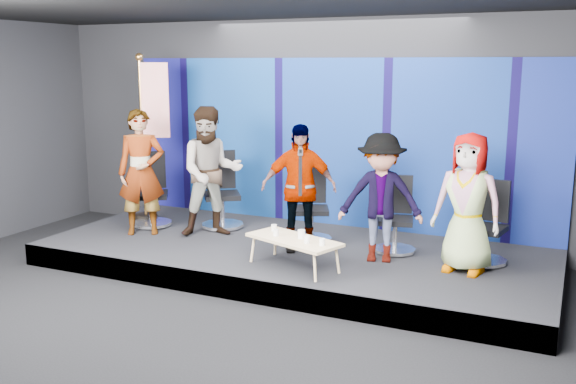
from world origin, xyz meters
name	(u,v)px	position (x,y,z in m)	size (l,w,h in m)	color
ground	(197,333)	(0.00, 0.00, 0.00)	(10.00, 10.00, 0.00)	black
room_walls	(190,103)	(0.00, 0.00, 2.43)	(10.02, 8.02, 3.51)	black
riser	(293,257)	(0.00, 2.50, 0.15)	(7.00, 3.00, 0.30)	black
backdrop	(331,143)	(0.00, 3.95, 1.60)	(7.00, 0.08, 2.60)	#110759
chair_a	(151,202)	(-2.54, 2.67, 0.68)	(0.90, 0.90, 1.15)	silver
panelist_a	(141,172)	(-2.34, 2.20, 1.23)	(0.68, 0.45, 1.86)	black
chair_b	(222,202)	(-1.47, 3.04, 0.69)	(0.93, 0.93, 1.18)	silver
panelist_b	(211,172)	(-1.34, 2.55, 1.26)	(0.93, 0.72, 1.91)	black
chair_c	(311,217)	(0.11, 2.89, 0.65)	(0.80, 0.80, 1.07)	silver
panelist_c	(299,188)	(0.13, 2.39, 1.17)	(1.02, 0.42, 1.73)	black
chair_d	(395,227)	(1.35, 2.87, 0.64)	(0.70, 0.70, 1.03)	silver
panelist_d	(381,198)	(1.28, 2.37, 1.13)	(1.07, 0.62, 1.66)	black
chair_e	(486,236)	(2.54, 2.87, 0.65)	(0.69, 0.69, 1.06)	silver
panelist_e	(468,203)	(2.36, 2.40, 1.16)	(0.84, 0.55, 1.72)	black
coffee_table	(294,241)	(0.39, 1.64, 0.65)	(1.34, 0.91, 0.38)	tan
mug_a	(274,228)	(0.01, 1.85, 0.72)	(0.07, 0.07, 0.09)	silver
mug_b	(276,233)	(0.14, 1.65, 0.72)	(0.07, 0.07, 0.09)	silver
mug_c	(301,234)	(0.48, 1.68, 0.73)	(0.09, 0.09, 0.11)	silver
mug_d	(307,239)	(0.62, 1.51, 0.72)	(0.08, 0.08, 0.09)	silver
mug_e	(322,242)	(0.83, 1.49, 0.72)	(0.07, 0.07, 0.08)	silver
flag_stand	(151,134)	(-2.67, 2.92, 1.72)	(0.58, 0.40, 2.67)	black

